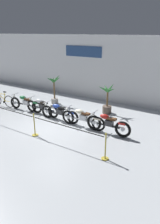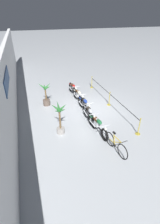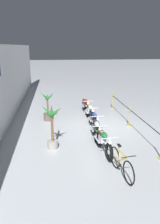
# 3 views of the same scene
# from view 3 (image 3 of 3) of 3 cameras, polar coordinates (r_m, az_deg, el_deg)

# --- Properties ---
(ground_plane) EXTENTS (120.00, 120.00, 0.00)m
(ground_plane) POSITION_cam_3_polar(r_m,az_deg,el_deg) (11.61, 6.26, -4.00)
(ground_plane) COLOR #B2B7BC
(motorcycle_green_0) EXTENTS (2.36, 0.62, 0.93)m
(motorcycle_green_0) POSITION_cam_3_polar(r_m,az_deg,el_deg) (8.90, 5.92, -7.44)
(motorcycle_green_0) COLOR black
(motorcycle_green_0) RESTS_ON ground
(motorcycle_silver_1) EXTENTS (2.33, 0.62, 0.93)m
(motorcycle_silver_1) POSITION_cam_3_polar(r_m,az_deg,el_deg) (10.02, 4.24, -4.54)
(motorcycle_silver_1) COLOR black
(motorcycle_silver_1) RESTS_ON ground
(motorcycle_blue_2) EXTENTS (2.34, 0.62, 0.92)m
(motorcycle_blue_2) POSITION_cam_3_polar(r_m,az_deg,el_deg) (11.29, 3.63, -2.06)
(motorcycle_blue_2) COLOR black
(motorcycle_blue_2) RESTS_ON ground
(motorcycle_cream_3) EXTENTS (2.40, 0.62, 0.93)m
(motorcycle_cream_3) POSITION_cam_3_polar(r_m,az_deg,el_deg) (12.66, 2.55, 0.11)
(motorcycle_cream_3) COLOR black
(motorcycle_cream_3) RESTS_ON ground
(motorcycle_red_4) EXTENTS (2.18, 0.62, 0.95)m
(motorcycle_red_4) POSITION_cam_3_polar(r_m,az_deg,el_deg) (13.93, 1.52, 1.69)
(motorcycle_red_4) COLOR black
(motorcycle_red_4) RESTS_ON ground
(bicycle) EXTENTS (1.77, 0.48, 0.98)m
(bicycle) POSITION_cam_3_polar(r_m,az_deg,el_deg) (7.48, 10.75, -13.16)
(bicycle) COLOR black
(bicycle) RESTS_ON ground
(potted_palm_left_of_row) EXTENTS (0.92, 0.94, 1.74)m
(potted_palm_left_of_row) POSITION_cam_3_polar(r_m,az_deg,el_deg) (12.53, -8.41, 0.86)
(potted_palm_left_of_row) COLOR brown
(potted_palm_left_of_row) RESTS_ON ground
(potted_palm_right_of_row) EXTENTS (1.02, 0.89, 1.88)m
(potted_palm_right_of_row) POSITION_cam_3_polar(r_m,az_deg,el_deg) (9.03, -7.29, -4.20)
(potted_palm_right_of_row) COLOR gray
(potted_palm_right_of_row) RESTS_ON ground
(stanchion_far_left) EXTENTS (7.26, 0.28, 1.05)m
(stanchion_far_left) POSITION_cam_3_polar(r_m,az_deg,el_deg) (10.69, 15.25, -2.38)
(stanchion_far_left) COLOR gold
(stanchion_far_left) RESTS_ON ground
(stanchion_mid_left) EXTENTS (0.28, 0.28, 1.05)m
(stanchion_mid_left) POSITION_cam_3_polar(r_m,az_deg,el_deg) (11.98, 12.76, -1.84)
(stanchion_mid_left) COLOR gold
(stanchion_mid_left) RESTS_ON ground
(stanchion_mid_right) EXTENTS (0.28, 0.28, 1.05)m
(stanchion_mid_right) POSITION_cam_3_polar(r_m,az_deg,el_deg) (15.20, 8.39, 2.35)
(stanchion_mid_right) COLOR gold
(stanchion_mid_right) RESTS_ON ground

